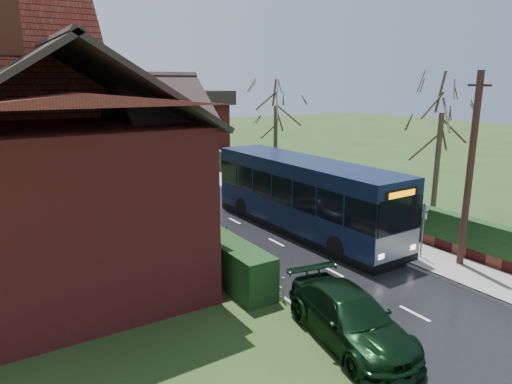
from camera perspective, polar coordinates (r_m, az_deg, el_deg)
ground at (r=20.14m, az=5.80°, el=-7.98°), size 140.00×140.00×0.00m
road at (r=28.29m, az=-6.66°, el=-1.59°), size 6.00×100.00×0.02m
pavement at (r=30.26m, az=0.62°, el=-0.37°), size 2.50×100.00×0.14m
kerb_right at (r=29.65m, az=-1.33°, el=-0.67°), size 0.12×100.00×0.14m
kerb_left at (r=27.17m, az=-12.48°, el=-2.38°), size 0.12×100.00×0.10m
front_hedge at (r=22.18m, az=-10.26°, el=-3.89°), size 1.20×16.00×1.60m
picket_fence at (r=22.55m, az=-8.45°, el=-4.46°), size 0.10×16.00×0.90m
right_wall_hedge at (r=30.89m, az=3.05°, el=1.71°), size 0.60×50.00×1.80m
brick_house at (r=19.94m, az=-23.46°, el=3.79°), size 9.30×14.60×10.30m
bus at (r=22.98m, az=6.02°, el=-0.52°), size 3.03×12.04×3.64m
car_silver at (r=21.58m, az=-5.91°, el=-4.68°), size 2.31×4.02×1.29m
car_green at (r=14.00m, az=11.67°, el=-15.12°), size 2.91×5.31×1.46m
car_distant at (r=58.41m, az=-20.38°, el=6.11°), size 1.75×3.74×1.18m
bus_stop_sign at (r=20.32m, az=20.18°, el=-3.61°), size 0.15×0.38×2.53m
telegraph_pole at (r=19.71m, az=25.16°, el=2.28°), size 0.27×1.01×7.82m
tree_right_near at (r=25.47m, az=22.31°, el=10.05°), size 3.87×3.87×8.36m
tree_right_far at (r=34.44m, az=2.51°, el=11.30°), size 4.16×4.16×8.03m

